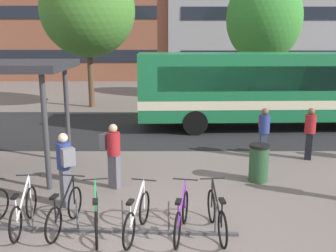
% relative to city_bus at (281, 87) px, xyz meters
% --- Properties ---
extents(ground, '(200.00, 200.00, 0.00)m').
position_rel_city_bus_xyz_m(ground, '(-5.38, -10.02, -1.78)').
color(ground, '#6B605B').
extents(bus_lane_asphalt, '(80.00, 7.20, 0.01)m').
position_rel_city_bus_xyz_m(bus_lane_asphalt, '(-5.38, -0.00, -1.77)').
color(bus_lane_asphalt, '#232326').
rests_on(bus_lane_asphalt, ground).
extents(city_bus, '(12.10, 2.96, 3.20)m').
position_rel_city_bus_xyz_m(city_bus, '(0.00, 0.00, 0.00)').
color(city_bus, '#196B3D').
rests_on(city_bus, ground).
extents(bike_rack, '(5.51, 0.37, 0.70)m').
position_rel_city_bus_xyz_m(bike_rack, '(-6.19, -9.30, -1.68)').
color(bike_rack, '#47474C').
rests_on(bike_rack, ground).
extents(parked_bicycle_white_1, '(0.52, 1.72, 0.99)m').
position_rel_city_bus_xyz_m(parked_bicycle_white_1, '(-7.76, -9.15, -1.39)').
color(parked_bicycle_white_1, black).
rests_on(parked_bicycle_white_1, ground).
extents(parked_bicycle_black_2, '(0.52, 1.71, 0.99)m').
position_rel_city_bus_xyz_m(parked_bicycle_black_2, '(-6.92, -9.17, -1.39)').
color(parked_bicycle_black_2, black).
rests_on(parked_bicycle_black_2, ground).
extents(parked_bicycle_green_3, '(0.52, 1.70, 0.99)m').
position_rel_city_bus_xyz_m(parked_bicycle_green_3, '(-6.25, -9.39, -1.39)').
color(parked_bicycle_green_3, black).
rests_on(parked_bicycle_green_3, ground).
extents(parked_bicycle_white_4, '(0.57, 1.69, 0.99)m').
position_rel_city_bus_xyz_m(parked_bicycle_white_4, '(-5.44, -9.42, -1.39)').
color(parked_bicycle_white_4, black).
rests_on(parked_bicycle_white_4, ground).
extents(parked_bicycle_purple_5, '(0.53, 1.70, 0.99)m').
position_rel_city_bus_xyz_m(parked_bicycle_purple_5, '(-4.57, -9.40, -1.39)').
color(parked_bicycle_purple_5, black).
rests_on(parked_bicycle_purple_5, ground).
extents(parked_bicycle_black_6, '(0.52, 1.72, 0.99)m').
position_rel_city_bus_xyz_m(parked_bicycle_black_6, '(-3.87, -9.35, -1.39)').
color(parked_bicycle_black_6, black).
rests_on(parked_bicycle_black_6, ground).
extents(commuter_red_pack_0, '(0.37, 0.54, 1.64)m').
position_rel_city_bus_xyz_m(commuter_red_pack_0, '(-1.73, -4.26, -0.83)').
color(commuter_red_pack_0, '#2D3851').
rests_on(commuter_red_pack_0, ground).
extents(commuter_grey_pack_1, '(0.55, 0.60, 1.73)m').
position_rel_city_bus_xyz_m(commuter_grey_pack_1, '(-7.17, -8.04, -0.77)').
color(commuter_grey_pack_1, '#565660').
rests_on(commuter_grey_pack_1, ground).
extents(commuter_grey_pack_2, '(0.60, 0.51, 1.70)m').
position_rel_city_bus_xyz_m(commuter_grey_pack_2, '(-6.25, -6.91, -0.79)').
color(commuter_grey_pack_2, '#565660').
rests_on(commuter_grey_pack_2, ground).
extents(commuter_black_pack_4, '(0.46, 0.59, 1.67)m').
position_rel_city_bus_xyz_m(commuter_black_pack_4, '(-0.31, -4.45, -0.81)').
color(commuter_black_pack_4, black).
rests_on(commuter_black_pack_4, ground).
extents(trash_bin, '(0.55, 0.55, 1.03)m').
position_rel_city_bus_xyz_m(trash_bin, '(-2.37, -6.44, -1.26)').
color(trash_bin, '#284C2D').
rests_on(trash_bin, ground).
extents(street_tree_0, '(4.61, 4.61, 7.70)m').
position_rel_city_bus_xyz_m(street_tree_0, '(1.06, 8.15, 3.22)').
color(street_tree_0, brown).
rests_on(street_tree_0, ground).
extents(street_tree_1, '(5.10, 5.10, 7.77)m').
position_rel_city_bus_xyz_m(street_tree_1, '(-9.16, 5.27, 3.48)').
color(street_tree_1, brown).
rests_on(street_tree_1, ground).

